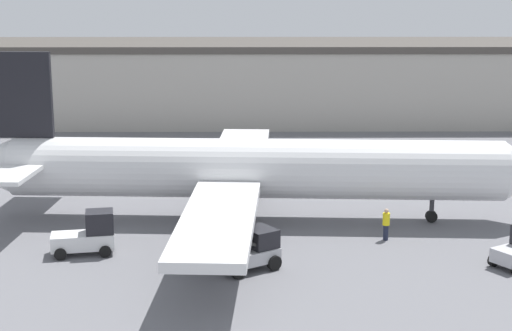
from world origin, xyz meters
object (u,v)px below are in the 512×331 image
Objects in this scene: airplane at (241,170)px; belt_loader_truck at (250,250)px; baggage_tug at (89,235)px; ground_crew_worker at (386,223)px.

airplane is 10.05× the size of belt_loader_truck.
belt_loader_truck is (8.52, -2.30, -0.06)m from baggage_tug.
ground_crew_worker is 8.85m from belt_loader_truck.
baggage_tug is 0.96× the size of belt_loader_truck.
airplane reaches higher than ground_crew_worker.
belt_loader_truck is (0.50, -8.62, -2.12)m from airplane.
airplane is 10.46× the size of baggage_tug.
baggage_tug is 8.83m from belt_loader_truck.
baggage_tug is (-8.02, -6.32, -2.06)m from airplane.
baggage_tug reaches higher than belt_loader_truck.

